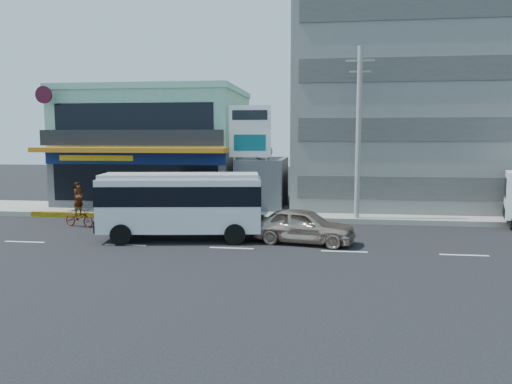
# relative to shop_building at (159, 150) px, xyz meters

# --- Properties ---
(ground) EXTENTS (120.00, 120.00, 0.00)m
(ground) POSITION_rel_shop_building_xyz_m (8.00, -13.95, -4.00)
(ground) COLOR black
(ground) RESTS_ON ground
(sidewalk) EXTENTS (70.00, 5.00, 0.30)m
(sidewalk) POSITION_rel_shop_building_xyz_m (13.00, -4.45, -3.85)
(sidewalk) COLOR gray
(sidewalk) RESTS_ON ground
(shop_building) EXTENTS (12.40, 11.70, 8.00)m
(shop_building) POSITION_rel_shop_building_xyz_m (0.00, 0.00, 0.00)
(shop_building) COLOR #434348
(shop_building) RESTS_ON ground
(concrete_building) EXTENTS (16.00, 12.00, 14.00)m
(concrete_building) POSITION_rel_shop_building_xyz_m (18.00, 1.05, 3.00)
(concrete_building) COLOR gray
(concrete_building) RESTS_ON ground
(gap_structure) EXTENTS (3.00, 6.00, 3.50)m
(gap_structure) POSITION_rel_shop_building_xyz_m (8.00, -1.95, -2.25)
(gap_structure) COLOR #434348
(gap_structure) RESTS_ON ground
(satellite_dish) EXTENTS (1.50, 1.50, 0.15)m
(satellite_dish) POSITION_rel_shop_building_xyz_m (8.00, -2.95, -0.42)
(satellite_dish) COLOR slate
(satellite_dish) RESTS_ON gap_structure
(billboard) EXTENTS (2.60, 0.18, 6.90)m
(billboard) POSITION_rel_shop_building_xyz_m (7.50, -4.75, 0.93)
(billboard) COLOR gray
(billboard) RESTS_ON ground
(utility_pole_near) EXTENTS (1.60, 0.30, 10.00)m
(utility_pole_near) POSITION_rel_shop_building_xyz_m (14.00, -6.55, 1.15)
(utility_pole_near) COLOR #999993
(utility_pole_near) RESTS_ON ground
(minibus) EXTENTS (7.97, 3.61, 3.22)m
(minibus) POSITION_rel_shop_building_xyz_m (5.26, -12.45, -2.08)
(minibus) COLOR silver
(minibus) RESTS_ON ground
(sedan) EXTENTS (5.17, 2.86, 1.67)m
(sedan) POSITION_rel_shop_building_xyz_m (11.12, -12.45, -3.16)
(sedan) COLOR #BCA48F
(sedan) RESTS_ON ground
(motorcycle_rider) EXTENTS (2.05, 1.21, 2.49)m
(motorcycle_rider) POSITION_rel_shop_building_xyz_m (-1.35, -9.79, -3.18)
(motorcycle_rider) COLOR #521A0B
(motorcycle_rider) RESTS_ON ground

